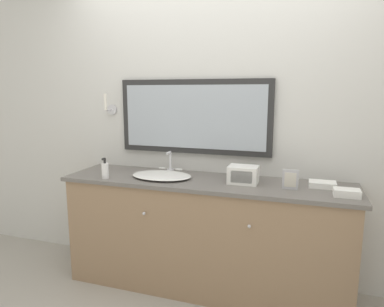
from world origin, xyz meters
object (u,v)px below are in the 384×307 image
at_px(sink_basin, 162,175).
at_px(appliance_box, 243,175).
at_px(picture_frame, 290,180).
at_px(soap_bottle, 105,170).

distance_m(sink_basin, appliance_box, 0.63).
xyz_separation_m(appliance_box, picture_frame, (0.33, -0.06, 0.01)).
bearing_deg(soap_bottle, sink_basin, 22.39).
xyz_separation_m(soap_bottle, appliance_box, (1.04, 0.19, -0.00)).
height_order(soap_bottle, picture_frame, soap_bottle).
bearing_deg(sink_basin, soap_bottle, -157.61).
bearing_deg(appliance_box, soap_bottle, -169.47).
distance_m(sink_basin, soap_bottle, 0.44).
distance_m(sink_basin, picture_frame, 0.97).
xyz_separation_m(sink_basin, soap_bottle, (-0.40, -0.17, 0.05)).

